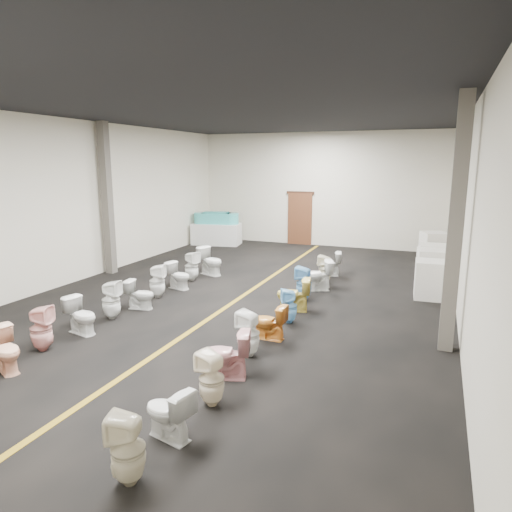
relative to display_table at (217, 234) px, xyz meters
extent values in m
plane|color=black|center=(3.97, -6.63, -0.43)|extent=(16.00, 16.00, 0.00)
plane|color=black|center=(3.97, -6.63, 4.07)|extent=(16.00, 16.00, 0.00)
plane|color=beige|center=(3.97, 1.37, 1.82)|extent=(10.00, 0.00, 10.00)
plane|color=beige|center=(-1.03, -6.63, 1.82)|extent=(0.00, 16.00, 16.00)
plane|color=beige|center=(8.97, -6.63, 1.82)|extent=(0.00, 16.00, 16.00)
cube|color=olive|center=(3.97, -6.63, -0.43)|extent=(0.12, 15.60, 0.01)
cube|color=#562D19|center=(3.17, 1.31, 0.62)|extent=(1.00, 0.10, 2.10)
cube|color=#331C11|center=(3.17, 1.32, 1.69)|extent=(1.15, 0.08, 0.10)
cube|color=#59544C|center=(-0.78, -5.63, 1.82)|extent=(0.25, 0.25, 4.50)
cube|color=#59544C|center=(8.72, -8.13, 1.82)|extent=(0.25, 0.25, 4.50)
cube|color=silver|center=(0.00, 0.00, 0.00)|extent=(2.07, 1.27, 0.86)
cube|color=#3EB3B3|center=(0.00, 0.00, 0.62)|extent=(1.31, 0.88, 0.50)
cylinder|color=#3EB3B3|center=(-0.59, -0.12, 0.62)|extent=(0.66, 0.66, 0.50)
cylinder|color=#3EB3B3|center=(0.59, 0.12, 0.62)|extent=(0.66, 0.66, 0.50)
cube|color=teal|center=(0.00, 0.00, 0.82)|extent=(1.07, 0.65, 0.20)
cube|color=silver|center=(8.37, -4.85, 0.04)|extent=(0.79, 0.79, 0.95)
cube|color=silver|center=(8.37, -3.71, 0.09)|extent=(0.84, 0.84, 1.03)
cube|color=silver|center=(8.37, -2.11, 0.02)|extent=(0.87, 0.87, 0.90)
cube|color=silver|center=(8.37, -0.62, 0.10)|extent=(0.97, 0.97, 1.06)
imported|color=#FDB995|center=(2.09, -11.73, -0.07)|extent=(0.81, 0.66, 0.72)
imported|color=#F3B0A9|center=(1.97, -10.91, -0.01)|extent=(0.47, 0.47, 0.84)
imported|color=white|center=(2.03, -9.97, -0.07)|extent=(0.78, 0.54, 0.73)
imported|color=white|center=(2.02, -9.07, 0.00)|extent=(0.46, 0.46, 0.85)
imported|color=silver|center=(2.17, -8.24, -0.09)|extent=(0.71, 0.48, 0.67)
imported|color=white|center=(2.03, -7.34, -0.01)|extent=(0.48, 0.48, 0.85)
imported|color=white|center=(2.10, -6.43, -0.07)|extent=(0.77, 0.54, 0.71)
imported|color=white|center=(2.01, -5.58, 0.00)|extent=(0.47, 0.47, 0.85)
imported|color=white|center=(2.18, -4.73, -0.01)|extent=(0.93, 0.71, 0.83)
imported|color=beige|center=(5.59, -13.20, -0.03)|extent=(0.46, 0.45, 0.81)
imported|color=silver|center=(5.54, -12.35, -0.09)|extent=(0.74, 0.53, 0.68)
imported|color=#F6E6C8|center=(5.67, -11.46, -0.04)|extent=(0.45, 0.45, 0.79)
imported|color=#D69193|center=(5.50, -10.65, -0.04)|extent=(0.86, 0.64, 0.78)
imported|color=white|center=(5.52, -9.75, -0.02)|extent=(0.44, 0.43, 0.82)
imported|color=orange|center=(5.57, -8.88, -0.09)|extent=(0.68, 0.39, 0.69)
imported|color=#87CBF5|center=(5.66, -7.88, -0.06)|extent=(0.45, 0.44, 0.74)
imported|color=#D7BE50|center=(5.50, -7.08, -0.05)|extent=(0.82, 0.57, 0.77)
imported|color=#6CADE0|center=(5.49, -6.18, -0.01)|extent=(0.40, 0.40, 0.84)
imported|color=white|center=(5.57, -5.21, -0.02)|extent=(0.92, 0.74, 0.82)
imported|color=#F1E9C8|center=(5.59, -4.39, -0.03)|extent=(0.37, 0.37, 0.79)
imported|color=silver|center=(5.51, -3.54, -0.06)|extent=(0.79, 0.56, 0.73)
camera|label=1|loc=(8.41, -16.65, 2.91)|focal=32.00mm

